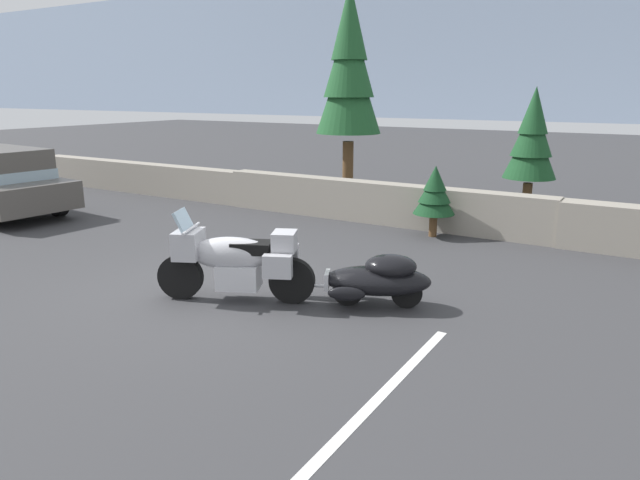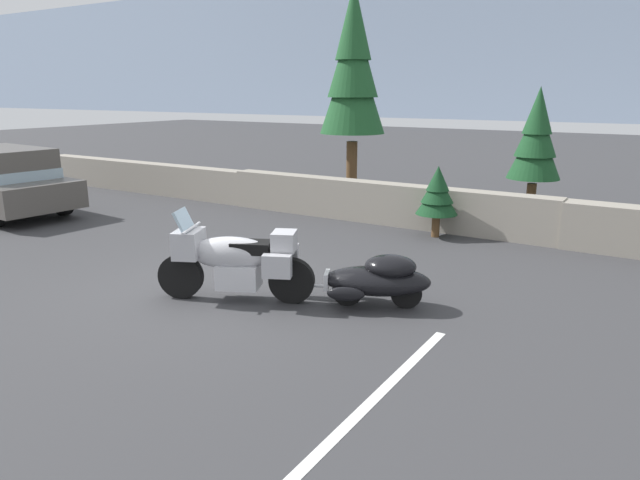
{
  "view_description": "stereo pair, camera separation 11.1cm",
  "coord_description": "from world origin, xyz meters",
  "px_view_note": "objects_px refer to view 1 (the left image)",
  "views": [
    {
      "loc": [
        5.64,
        -6.26,
        2.96
      ],
      "look_at": [
        1.45,
        0.69,
        0.85
      ],
      "focal_mm": 32.23,
      "sensor_mm": 36.0,
      "label": 1
    },
    {
      "loc": [
        5.73,
        -6.21,
        2.96
      ],
      "look_at": [
        1.45,
        0.69,
        0.85
      ],
      "focal_mm": 32.23,
      "sensor_mm": 36.0,
      "label": 2
    }
  ],
  "objects_px": {
    "car_shaped_trailer": "(378,278)",
    "touring_motorcycle": "(235,259)",
    "pine_tree_tall": "(349,67)",
    "pine_tree_far_right": "(532,138)"
  },
  "relations": [
    {
      "from": "touring_motorcycle",
      "to": "pine_tree_far_right",
      "type": "bearing_deg",
      "value": 72.52
    },
    {
      "from": "car_shaped_trailer",
      "to": "pine_tree_far_right",
      "type": "height_order",
      "value": "pine_tree_far_right"
    },
    {
      "from": "pine_tree_far_right",
      "to": "touring_motorcycle",
      "type": "bearing_deg",
      "value": -107.48
    },
    {
      "from": "pine_tree_tall",
      "to": "pine_tree_far_right",
      "type": "distance_m",
      "value": 5.03
    },
    {
      "from": "pine_tree_tall",
      "to": "pine_tree_far_right",
      "type": "xyz_separation_m",
      "value": [
        4.76,
        0.02,
        -1.64
      ]
    },
    {
      "from": "pine_tree_tall",
      "to": "touring_motorcycle",
      "type": "bearing_deg",
      "value": -73.27
    },
    {
      "from": "car_shaped_trailer",
      "to": "pine_tree_tall",
      "type": "bearing_deg",
      "value": 121.42
    },
    {
      "from": "car_shaped_trailer",
      "to": "touring_motorcycle",
      "type": "bearing_deg",
      "value": -155.41
    },
    {
      "from": "touring_motorcycle",
      "to": "car_shaped_trailer",
      "type": "height_order",
      "value": "touring_motorcycle"
    },
    {
      "from": "touring_motorcycle",
      "to": "pine_tree_tall",
      "type": "relative_size",
      "value": 0.38
    }
  ]
}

